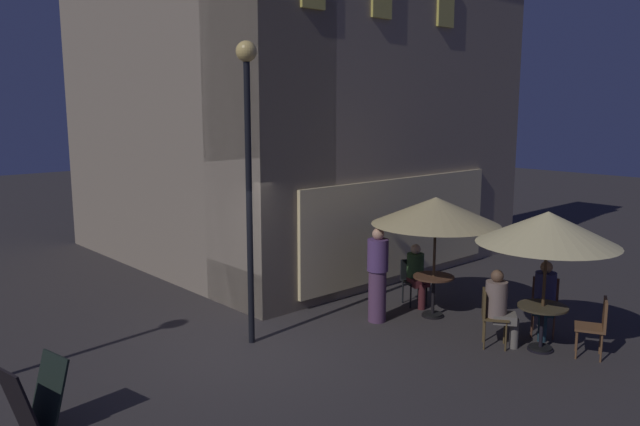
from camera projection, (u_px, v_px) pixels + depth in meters
name	position (u px, v px, depth m)	size (l,w,h in m)	color
ground_plane	(254.00, 353.00, 9.77)	(60.00, 60.00, 0.00)	#353131
cafe_building	(277.00, 92.00, 14.11)	(8.31, 8.83, 8.27)	gray
street_lamp_near_corner	(248.00, 141.00, 9.66)	(0.32, 0.32, 4.78)	black
menu_sandwich_board	(34.00, 397.00, 7.29)	(0.72, 0.65, 0.87)	black
cafe_table_0	(542.00, 317.00, 9.79)	(0.77, 0.77, 0.73)	black
cafe_table_1	(433.00, 287.00, 11.38)	(0.74, 0.74, 0.76)	black
patio_umbrella_0	(548.00, 228.00, 9.55)	(2.15, 2.15, 2.23)	black
patio_umbrella_1	(436.00, 211.00, 11.14)	(2.30, 2.30, 2.21)	black
cafe_chair_0	(490.00, 312.00, 9.95)	(0.57, 0.57, 0.92)	brown
cafe_chair_1	(597.00, 322.00, 9.50)	(0.58, 0.58, 0.94)	brown
cafe_chair_2	(545.00, 301.00, 10.52)	(0.57, 0.57, 0.95)	brown
cafe_chair_3	(413.00, 277.00, 12.14)	(0.56, 0.56, 0.87)	black
patron_seated_0	(499.00, 304.00, 9.89)	(0.50, 0.53, 1.27)	slate
patron_seated_1	(545.00, 295.00, 10.36)	(0.54, 0.47, 1.28)	#1D3744
patron_seated_2	(417.00, 271.00, 11.98)	(0.45, 0.52, 1.20)	#4D1E22
patron_standing_3	(378.00, 275.00, 11.08)	(0.38, 0.38, 1.70)	#5C3A5B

